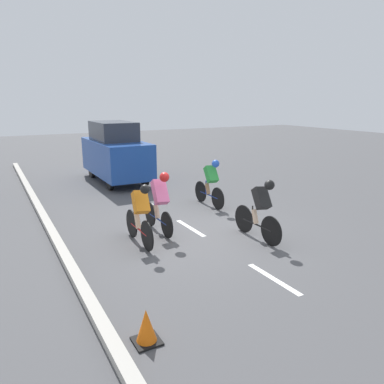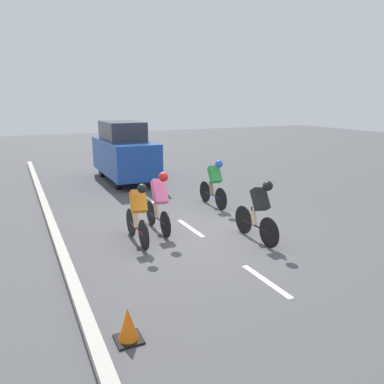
% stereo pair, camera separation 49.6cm
% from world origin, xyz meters
% --- Properties ---
extents(ground_plane, '(60.00, 60.00, 0.00)m').
position_xyz_m(ground_plane, '(0.00, 0.00, 0.00)').
color(ground_plane, '#4C4C4F').
extents(lane_stripe_near, '(0.12, 1.40, 0.01)m').
position_xyz_m(lane_stripe_near, '(0.00, 2.76, 0.00)').
color(lane_stripe_near, white).
rests_on(lane_stripe_near, ground).
extents(lane_stripe_mid, '(0.12, 1.40, 0.01)m').
position_xyz_m(lane_stripe_mid, '(0.00, -0.44, 0.00)').
color(lane_stripe_mid, white).
rests_on(lane_stripe_mid, ground).
extents(lane_stripe_far, '(0.12, 1.40, 0.01)m').
position_xyz_m(lane_stripe_far, '(0.00, -3.64, 0.00)').
color(lane_stripe_far, white).
rests_on(lane_stripe_far, ground).
extents(curb, '(0.20, 24.73, 0.14)m').
position_xyz_m(curb, '(3.20, -0.44, 0.07)').
color(curb, '#B7B2A8').
rests_on(curb, ground).
extents(cyclist_orange, '(0.37, 1.64, 1.45)m').
position_xyz_m(cyclist_orange, '(1.51, -0.01, 0.75)').
color(cyclist_orange, black).
rests_on(cyclist_orange, ground).
extents(cyclist_pink, '(0.37, 1.66, 1.56)m').
position_xyz_m(cyclist_pink, '(0.80, -0.53, 0.83)').
color(cyclist_pink, black).
rests_on(cyclist_pink, ground).
extents(cyclist_black, '(0.37, 1.71, 1.48)m').
position_xyz_m(cyclist_black, '(-1.03, 1.04, 0.78)').
color(cyclist_black, black).
rests_on(cyclist_black, ground).
extents(cyclist_green, '(0.34, 1.69, 1.48)m').
position_xyz_m(cyclist_green, '(-1.53, -1.95, 0.78)').
color(cyclist_green, black).
rests_on(cyclist_green, ground).
extents(support_car, '(1.70, 4.14, 2.37)m').
position_xyz_m(support_car, '(-0.11, -6.85, 1.17)').
color(support_car, black).
rests_on(support_car, ground).
extents(traffic_cone, '(0.36, 0.36, 0.49)m').
position_xyz_m(traffic_cone, '(2.75, 3.35, 0.24)').
color(traffic_cone, black).
rests_on(traffic_cone, ground).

